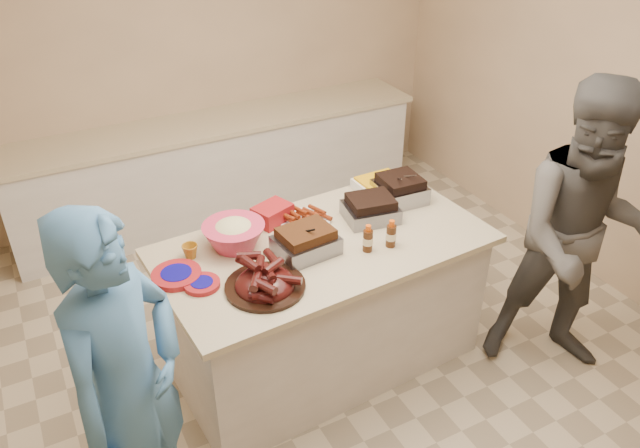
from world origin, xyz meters
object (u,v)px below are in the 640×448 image
rib_platter (265,288)px  coleslaw_bowl (235,247)px  roasting_pan (399,200)px  mustard_bottle (301,239)px  island (324,358)px  plastic_cup (191,257)px  guest_gray (552,356)px  bbq_bottle_b (390,246)px  bbq_bottle_a (367,250)px

rib_platter → coleslaw_bowl: 0.44m
roasting_pan → mustard_bottle: size_ratio=2.24×
mustard_bottle → island: bearing=-43.7°
mustard_bottle → plastic_cup: 0.65m
coleslaw_bowl → guest_gray: size_ratio=0.19×
island → bbq_bottle_b: bbq_bottle_b is taller
coleslaw_bowl → guest_gray: 2.23m
roasting_pan → plastic_cup: bearing=-176.7°
bbq_bottle_a → guest_gray: bearing=-23.4°
roasting_pan → guest_gray: 1.46m
mustard_bottle → bbq_bottle_a: bearing=-45.2°
rib_platter → coleslaw_bowl: bearing=90.0°
roasting_pan → bbq_bottle_a: 0.64m
island → coleslaw_bowl: bearing=153.2°
bbq_bottle_b → guest_gray: size_ratio=0.09×
mustard_bottle → coleslaw_bowl: bearing=164.1°
rib_platter → bbq_bottle_b: same height
island → bbq_bottle_a: bbq_bottle_a is taller
island → bbq_bottle_a: bearing=-49.7°
bbq_bottle_a → guest_gray: size_ratio=0.09×
rib_platter → roasting_pan: bearing=21.7°
mustard_bottle → guest_gray: size_ratio=0.07×
roasting_pan → bbq_bottle_a: size_ratio=1.72×
island → roasting_pan: 1.16m
bbq_bottle_a → guest_gray: (1.17, -0.50, -0.91)m
rib_platter → mustard_bottle: (0.38, 0.33, 0.00)m
coleslaw_bowl → bbq_bottle_b: 0.90m
rib_platter → mustard_bottle: rib_platter is taller
rib_platter → guest_gray: rib_platter is taller
coleslaw_bowl → plastic_cup: size_ratio=4.00×
island → rib_platter: rib_platter is taller
guest_gray → coleslaw_bowl: bearing=-172.7°
bbq_bottle_b → plastic_cup: bbq_bottle_b is taller
plastic_cup → guest_gray: size_ratio=0.05×
rib_platter → mustard_bottle: 0.50m
coleslaw_bowl → bbq_bottle_a: 0.76m
island → bbq_bottle_b: bearing=-36.4°
island → rib_platter: (-0.48, -0.24, 0.91)m
bbq_bottle_b → mustard_bottle: size_ratio=1.32×
roasting_pan → bbq_bottle_a: bbq_bottle_a is taller
mustard_bottle → guest_gray: (1.45, -0.79, -0.91)m
bbq_bottle_b → coleslaw_bowl: bearing=152.8°
roasting_pan → plastic_cup: 1.41m
island → guest_gray: island is taller
guest_gray → roasting_pan: bearing=160.0°
bbq_bottle_b → plastic_cup: 1.14m
bbq_bottle_a → bbq_bottle_b: bbq_bottle_b is taller
bbq_bottle_b → mustard_bottle: 0.52m
roasting_pan → island: bearing=-158.8°
bbq_bottle_a → bbq_bottle_b: size_ratio=0.99×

